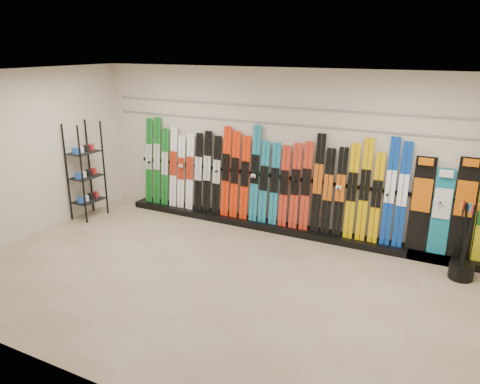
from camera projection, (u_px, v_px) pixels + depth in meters
The scene contains 12 objects.
floor at pixel (220, 282), 6.98m from camera, with size 8.00×8.00×0.00m, color tan.
back_wall at pixel (286, 151), 8.64m from camera, with size 8.00×8.00×0.00m, color beige.
left_wall at pixel (23, 156), 8.27m from camera, with size 5.00×5.00×0.00m, color beige.
ceiling at pixel (217, 75), 6.07m from camera, with size 8.00×8.00×0.00m, color silver.
ski_rack_base at pixel (290, 229), 8.79m from camera, with size 8.00×0.40×0.12m, color black.
skis at pixel (260, 179), 8.85m from camera, with size 5.37×0.22×1.84m.
snowboards at pixel (462, 211), 7.37m from camera, with size 1.59×0.25×1.61m.
accessory_rack at pixel (86, 171), 9.33m from camera, with size 0.40×0.60×1.95m, color black.
pole_bin at pixel (461, 271), 7.04m from camera, with size 0.36×0.36×0.25m, color black.
ski_poles at pixel (465, 241), 6.90m from camera, with size 0.29×0.36×1.18m.
slatwall_rail_0 at pixel (286, 124), 8.48m from camera, with size 7.60×0.02×0.03m, color gray.
slatwall_rail_1 at pixel (287, 108), 8.39m from camera, with size 7.60×0.02×0.03m, color gray.
Camera 1 is at (3.12, -5.42, 3.38)m, focal length 35.00 mm.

